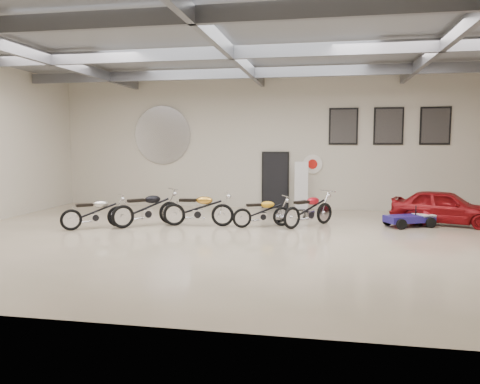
% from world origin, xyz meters
% --- Properties ---
extents(floor, '(16.00, 12.00, 0.01)m').
position_xyz_m(floor, '(0.00, 0.00, 0.00)').
color(floor, beige).
rests_on(floor, ground).
extents(ceiling, '(16.00, 12.00, 0.01)m').
position_xyz_m(ceiling, '(0.00, 0.00, 5.00)').
color(ceiling, slate).
rests_on(ceiling, back_wall).
extents(back_wall, '(16.00, 0.02, 5.00)m').
position_xyz_m(back_wall, '(0.00, 6.00, 2.50)').
color(back_wall, beige).
rests_on(back_wall, floor).
extents(ceiling_beams, '(15.80, 11.80, 0.32)m').
position_xyz_m(ceiling_beams, '(0.00, 0.00, 4.75)').
color(ceiling_beams, '#5C5E64').
rests_on(ceiling_beams, ceiling).
extents(door, '(0.92, 0.08, 2.10)m').
position_xyz_m(door, '(0.50, 5.95, 1.05)').
color(door, black).
rests_on(door, back_wall).
extents(logo_plaque, '(2.30, 0.06, 1.16)m').
position_xyz_m(logo_plaque, '(-4.00, 5.95, 2.80)').
color(logo_plaque, silver).
rests_on(logo_plaque, back_wall).
extents(poster_left, '(1.05, 0.08, 1.35)m').
position_xyz_m(poster_left, '(3.00, 5.96, 3.10)').
color(poster_left, black).
rests_on(poster_left, back_wall).
extents(poster_mid, '(1.05, 0.08, 1.35)m').
position_xyz_m(poster_mid, '(4.60, 5.96, 3.10)').
color(poster_mid, black).
rests_on(poster_mid, back_wall).
extents(poster_right, '(1.05, 0.08, 1.35)m').
position_xyz_m(poster_right, '(6.20, 5.96, 3.10)').
color(poster_right, black).
rests_on(poster_right, back_wall).
extents(oil_sign, '(0.72, 0.10, 0.72)m').
position_xyz_m(oil_sign, '(1.90, 5.95, 1.70)').
color(oil_sign, white).
rests_on(oil_sign, back_wall).
extents(banner_stand, '(0.53, 0.29, 1.83)m').
position_xyz_m(banner_stand, '(1.51, 5.50, 0.92)').
color(banner_stand, white).
rests_on(banner_stand, floor).
extents(motorcycle_silver, '(1.82, 1.68, 0.99)m').
position_xyz_m(motorcycle_silver, '(-4.22, 0.68, 0.49)').
color(motorcycle_silver, silver).
rests_on(motorcycle_silver, floor).
extents(motorcycle_black, '(1.99, 1.95, 1.11)m').
position_xyz_m(motorcycle_black, '(-2.88, 1.37, 0.55)').
color(motorcycle_black, silver).
rests_on(motorcycle_black, floor).
extents(motorcycle_gold, '(2.15, 0.86, 1.09)m').
position_xyz_m(motorcycle_gold, '(-1.35, 1.61, 0.55)').
color(motorcycle_gold, silver).
rests_on(motorcycle_gold, floor).
extents(motorcycle_yellow, '(1.85, 1.27, 0.93)m').
position_xyz_m(motorcycle_yellow, '(0.56, 1.83, 0.46)').
color(motorcycle_yellow, silver).
rests_on(motorcycle_yellow, floor).
extents(motorcycle_red, '(1.79, 1.94, 1.05)m').
position_xyz_m(motorcycle_red, '(1.91, 2.16, 0.53)').
color(motorcycle_red, silver).
rests_on(motorcycle_red, floor).
extents(go_kart, '(1.94, 1.48, 0.64)m').
position_xyz_m(go_kart, '(5.00, 2.71, 0.32)').
color(go_kart, navy).
rests_on(go_kart, floor).
extents(vintage_car, '(2.22, 3.36, 1.06)m').
position_xyz_m(vintage_car, '(6.00, 3.31, 0.53)').
color(vintage_car, maroon).
rests_on(vintage_car, floor).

